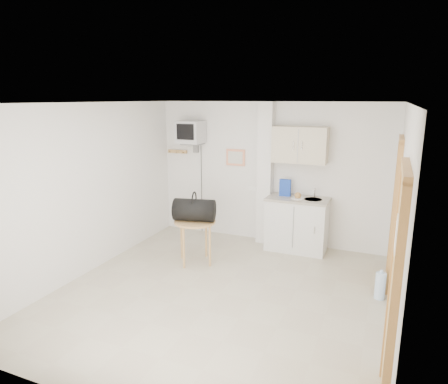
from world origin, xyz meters
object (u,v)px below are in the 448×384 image
at_px(water_bottle, 380,286).
at_px(duffel_bag, 194,210).
at_px(crt_television, 191,133).
at_px(round_table, 195,226).

bearing_deg(water_bottle, duffel_bag, 177.33).
bearing_deg(duffel_bag, crt_television, 106.43).
bearing_deg(duffel_bag, water_bottle, -15.06).
relative_size(round_table, duffel_bag, 1.00).
relative_size(crt_television, round_table, 3.12).
xyz_separation_m(duffel_bag, water_bottle, (2.76, -0.13, -0.69)).
bearing_deg(water_bottle, crt_television, 158.59).
relative_size(crt_television, duffel_bag, 3.12).
bearing_deg(round_table, crt_television, 119.13).
bearing_deg(crt_television, duffel_bag, -61.19).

